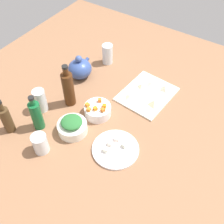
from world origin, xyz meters
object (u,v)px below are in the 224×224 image
Objects in this scene: bowl_carrots at (98,110)px; teapot at (80,69)px; bowl_greens at (73,128)px; bottle_0 at (36,115)px; drinking_glass_2 at (107,54)px; plate_tofu at (115,149)px; bottle_1 at (6,119)px; bottle_2 at (68,88)px; cutting_board at (147,94)px; drinking_glass_0 at (40,100)px; drinking_glass_1 at (40,143)px.

bowl_carrots is 0.89× the size of teapot.
bowl_carrots is (15.95, -3.78, 0.12)cm from bowl_greens.
bottle_0 reaches higher than drinking_glass_2.
bottle_1 reaches higher than plate_tofu.
bottle_0 reaches higher than bowl_greens.
plate_tofu is 40.31cm from bottle_2.
teapot is 51.31cm from bottle_1.
teapot is 22.65cm from bottle_2.
plate_tofu is 1.76× the size of drinking_glass_2.
cutting_board is 1.92× the size of teapot.
bowl_greens is at bearing 156.52° from cutting_board.
cutting_board is 46.51cm from bowl_greens.
bottle_0 is 11.87cm from drinking_glass_0.
bowl_carrots is 18.90cm from bottle_2.
teapot is 0.77× the size of bottle_1.
drinking_glass_0 reaches higher than cutting_board.
teapot is at bearing -1.05° from drinking_glass_0.
drinking_glass_2 is (52.07, -6.67, -0.25)cm from drinking_glass_0.
drinking_glass_0 is (9.45, 6.88, -2.09)cm from bottle_0.
bowl_carrots is 33.75cm from drinking_glass_1.
bottle_0 reaches higher than bottle_1.
plate_tofu is at bearing -124.81° from bowl_carrots.
bowl_carrots is at bearing -63.54° from drinking_glass_0.
drinking_glass_2 is at bearing -7.30° from drinking_glass_0.
bottle_2 is 32.65cm from drinking_glass_1.
bottle_0 reaches higher than bowl_carrots.
drinking_glass_1 is at bearing -161.64° from teapot.
bottle_0 is (-22.69, 19.72, 5.78)cm from bowl_carrots.
bottle_2 is at bearing 42.60° from bowl_greens.
drinking_glass_0 is (0.55, 46.43, 5.92)cm from plate_tofu.
bowl_greens is at bearing -96.78° from drinking_glass_0.
plate_tofu is at bearing -57.02° from drinking_glass_1.
drinking_glass_0 is at bearing 178.95° from teapot.
bottle_0 reaches higher than drinking_glass_1.
bowl_greens is 0.70× the size of bottle_0.
bowl_greens is at bearing -17.35° from drinking_glass_1.
bowl_greens is 0.58× the size of bottle_2.
bottle_1 reaches higher than bowl_carrots.
drinking_glass_0 is 1.04× the size of drinking_glass_2.
bottle_2 is at bearing 14.87° from drinking_glass_1.
cutting_board is at bearing -21.82° from drinking_glass_1.
bottle_1 is (-16.17, 26.53, 5.37)cm from bowl_greens.
bottle_1 is 21.59cm from drinking_glass_1.
drinking_glass_0 is 26.14cm from drinking_glass_1.
bottle_0 is 1.59× the size of drinking_glass_0.
drinking_glass_1 is (-59.13, 23.67, 4.54)cm from cutting_board.
teapot reaches higher than drinking_glass_2.
bottle_0 reaches higher than cutting_board.
cutting_board is at bearing -28.91° from bowl_carrots.
teapot reaches higher than plate_tofu.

